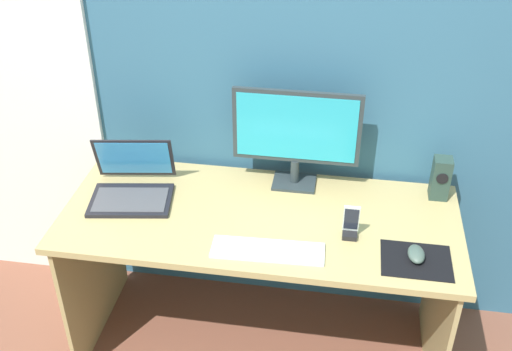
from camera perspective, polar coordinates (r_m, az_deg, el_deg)
The scene contains 11 objects.
ground_plane at distance 2.93m, azimuth 0.29°, elevation -15.07°, with size 8.00×8.00×0.00m, color brown.
wall_back at distance 2.51m, azimuth 1.75°, elevation 11.33°, with size 6.00×0.04×2.50m, color #316180.
door_left at distance 2.96m, azimuth -21.91°, elevation 7.32°, with size 0.82×0.02×2.02m, color white.
desk at distance 2.53m, azimuth 0.33°, elevation -6.23°, with size 1.57×0.67×0.72m.
monitor at distance 2.50m, azimuth 3.73°, elevation 3.91°, with size 0.52×0.14×0.43m.
speaker_right at distance 2.60m, azimuth 16.65°, elevation -0.23°, with size 0.07×0.08×0.18m.
laptop at distance 2.58m, azimuth -11.34°, elevation -0.94°, with size 0.37×0.34×0.22m.
keyboard_external at distance 2.26m, azimuth 1.09°, elevation -6.92°, with size 0.41×0.12×0.01m, color white.
mousepad at distance 2.30m, azimuth 14.55°, elevation -7.58°, with size 0.25×0.20×0.00m, color black.
mouse at distance 2.30m, azimuth 14.55°, elevation -7.03°, with size 0.06×0.10×0.04m, color #43544C.
phone_in_dock at distance 2.33m, azimuth 8.71°, elevation -4.60°, with size 0.06×0.05×0.14m.
Camera 1 is at (0.29, -1.93, 2.18)m, focal length 43.41 mm.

